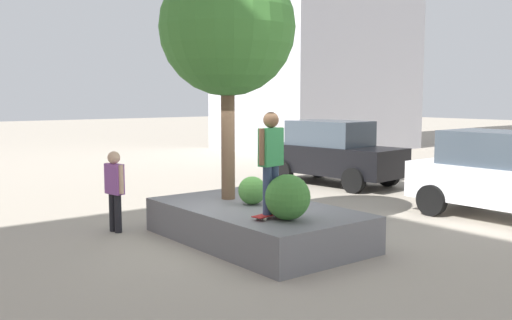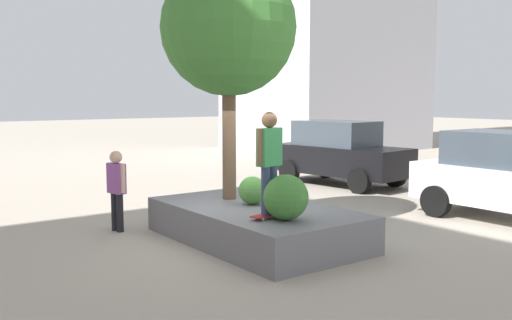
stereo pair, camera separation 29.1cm
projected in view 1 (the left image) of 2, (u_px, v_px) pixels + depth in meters
ground_plane at (238, 243)px, 10.90m from camera, size 120.00×120.00×0.00m
planter_ledge at (256, 224)px, 11.02m from camera, size 4.31×2.47×0.68m
plaza_tree at (227, 29)px, 11.44m from camera, size 2.74×2.74×4.85m
boxwood_shrub at (288, 197)px, 9.76m from camera, size 0.79×0.79×0.79m
hedge_clump at (252, 190)px, 11.17m from camera, size 0.55×0.55×0.55m
skateboard at (271, 214)px, 9.97m from camera, size 0.36×0.83×0.07m
skateboarder at (271, 155)px, 9.85m from camera, size 0.30×0.59×1.77m
sedan_parked at (333, 152)px, 18.14m from camera, size 4.53×2.43×2.03m
police_car at (507, 175)px, 12.89m from camera, size 4.35×2.10×2.01m
passerby_with_bag at (115, 186)px, 11.72m from camera, size 0.56×0.27×1.68m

